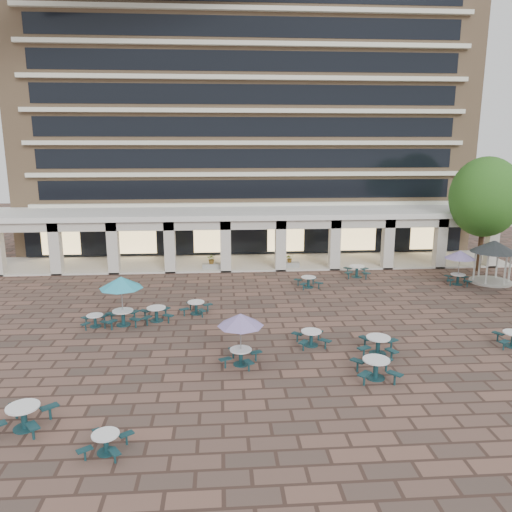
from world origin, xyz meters
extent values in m
plane|color=brown|center=(0.00, 0.00, 0.00)|extent=(120.00, 120.00, 0.00)
cube|color=#A27F5B|center=(0.00, 25.50, 11.00)|extent=(40.00, 15.00, 22.00)
cube|color=silver|center=(0.00, 17.75, 4.50)|extent=(36.80, 0.50, 0.35)
cube|color=black|center=(0.00, 17.98, 5.80)|extent=(35.20, 0.05, 1.60)
cube|color=silver|center=(0.00, 17.75, 7.10)|extent=(36.80, 0.50, 0.35)
cube|color=black|center=(0.00, 17.98, 8.40)|extent=(35.20, 0.05, 1.60)
cube|color=silver|center=(0.00, 17.75, 9.70)|extent=(36.80, 0.50, 0.35)
cube|color=black|center=(0.00, 17.98, 11.00)|extent=(35.20, 0.05, 1.60)
cube|color=silver|center=(0.00, 17.75, 12.30)|extent=(36.80, 0.50, 0.35)
cube|color=black|center=(0.00, 17.98, 13.60)|extent=(35.20, 0.05, 1.60)
cube|color=silver|center=(0.00, 17.75, 14.90)|extent=(36.80, 0.50, 0.35)
cube|color=black|center=(0.00, 17.98, 16.20)|extent=(35.20, 0.05, 1.60)
cube|color=silver|center=(0.00, 17.75, 17.50)|extent=(36.80, 0.50, 0.35)
cube|color=black|center=(0.00, 17.98, 18.80)|extent=(35.20, 0.05, 1.60)
cube|color=silver|center=(0.00, 17.75, 20.10)|extent=(36.80, 0.50, 0.35)
cube|color=white|center=(0.00, 15.00, 4.20)|extent=(42.00, 6.60, 0.40)
cube|color=beige|center=(0.00, 12.15, 3.75)|extent=(42.00, 0.30, 0.90)
cube|color=black|center=(0.00, 17.70, 1.80)|extent=(38.00, 0.15, 3.20)
cube|color=beige|center=(0.00, 15.00, 0.06)|extent=(42.00, 6.00, 0.12)
cube|color=beige|center=(-14.78, 12.40, 2.00)|extent=(0.80, 0.80, 4.00)
cube|color=beige|center=(-10.56, 12.40, 2.00)|extent=(0.80, 0.80, 4.00)
cube|color=beige|center=(-6.33, 12.40, 2.00)|extent=(0.80, 0.80, 4.00)
cube|color=beige|center=(-2.11, 12.40, 2.00)|extent=(0.80, 0.80, 4.00)
cube|color=beige|center=(2.11, 12.40, 2.00)|extent=(0.80, 0.80, 4.00)
cube|color=beige|center=(6.33, 12.40, 2.00)|extent=(0.80, 0.80, 4.00)
cube|color=beige|center=(10.56, 12.40, 2.00)|extent=(0.80, 0.80, 4.00)
cube|color=beige|center=(14.78, 12.40, 2.00)|extent=(0.80, 0.80, 4.00)
cube|color=beige|center=(19.00, 12.40, 2.00)|extent=(0.80, 0.80, 4.00)
cube|color=#FFD88C|center=(-16.00, 17.55, 1.60)|extent=(3.20, 0.08, 2.40)
cube|color=#FFD88C|center=(-9.60, 17.55, 1.60)|extent=(3.20, 0.08, 2.40)
cube|color=#FFD88C|center=(-3.20, 17.55, 1.60)|extent=(3.20, 0.08, 2.40)
cube|color=#FFD88C|center=(3.20, 17.55, 1.60)|extent=(3.20, 0.08, 2.40)
cube|color=#FFD88C|center=(9.60, 17.55, 1.60)|extent=(3.20, 0.08, 2.40)
cube|color=#FFD88C|center=(16.00, 17.55, 1.60)|extent=(3.20, 0.08, 2.40)
cylinder|color=#163D44|center=(-9.33, -8.94, 0.02)|extent=(0.79, 0.79, 0.04)
cylinder|color=#163D44|center=(-9.33, -8.94, 0.37)|extent=(0.20, 0.20, 0.74)
cylinder|color=white|center=(-9.33, -8.94, 0.82)|extent=(1.12, 1.12, 0.06)
cube|color=#163D44|center=(-8.64, -8.40, 0.49)|extent=(0.68, 0.63, 0.06)
cylinder|color=#163D44|center=(-8.64, -8.40, 0.24)|extent=(0.09, 0.09, 0.47)
cube|color=#163D44|center=(-9.87, -8.25, 0.49)|extent=(0.63, 0.68, 0.06)
cylinder|color=#163D44|center=(-9.87, -8.25, 0.24)|extent=(0.09, 0.09, 0.47)
cube|color=#163D44|center=(-8.79, -9.63, 0.49)|extent=(0.63, 0.68, 0.06)
cylinder|color=#163D44|center=(-8.79, -9.63, 0.24)|extent=(0.09, 0.09, 0.47)
cylinder|color=#163D44|center=(-6.21, -10.54, 0.02)|extent=(0.61, 0.61, 0.04)
cylinder|color=#163D44|center=(-6.21, -10.54, 0.29)|extent=(0.16, 0.16, 0.58)
cylinder|color=white|center=(-6.21, -10.54, 0.64)|extent=(0.88, 0.88, 0.04)
cube|color=#163D44|center=(-5.64, -10.16, 0.39)|extent=(0.54, 0.47, 0.04)
cylinder|color=#163D44|center=(-5.64, -10.16, 0.18)|extent=(0.07, 0.07, 0.37)
cube|color=#163D44|center=(-6.59, -9.97, 0.39)|extent=(0.47, 0.54, 0.04)
cylinder|color=#163D44|center=(-6.59, -9.97, 0.18)|extent=(0.07, 0.07, 0.37)
cube|color=#163D44|center=(-6.78, -10.92, 0.39)|extent=(0.54, 0.47, 0.04)
cylinder|color=#163D44|center=(-6.78, -10.92, 0.18)|extent=(0.07, 0.07, 0.37)
cube|color=#163D44|center=(-5.83, -11.11, 0.39)|extent=(0.47, 0.54, 0.04)
cylinder|color=#163D44|center=(-5.83, -11.11, 0.18)|extent=(0.07, 0.07, 0.37)
cylinder|color=#163D44|center=(3.92, -6.08, 0.02)|extent=(0.79, 0.79, 0.05)
cylinder|color=#163D44|center=(3.92, -6.08, 0.37)|extent=(0.20, 0.20, 0.75)
cylinder|color=white|center=(3.92, -6.08, 0.83)|extent=(1.13, 1.13, 0.06)
cube|color=#163D44|center=(4.58, -5.49, 0.50)|extent=(0.68, 0.65, 0.06)
cylinder|color=#163D44|center=(4.58, -5.49, 0.24)|extent=(0.09, 0.09, 0.48)
cube|color=#163D44|center=(3.33, -5.42, 0.50)|extent=(0.65, 0.68, 0.06)
cylinder|color=#163D44|center=(3.33, -5.42, 0.24)|extent=(0.09, 0.09, 0.48)
cube|color=#163D44|center=(3.27, -6.67, 0.50)|extent=(0.68, 0.65, 0.06)
cylinder|color=#163D44|center=(3.27, -6.67, 0.24)|extent=(0.09, 0.09, 0.48)
cube|color=#163D44|center=(4.51, -6.74, 0.50)|extent=(0.65, 0.68, 0.06)
cylinder|color=#163D44|center=(4.51, -6.74, 0.24)|extent=(0.09, 0.09, 0.48)
cylinder|color=#163D44|center=(11.58, -3.28, 0.02)|extent=(0.69, 0.69, 0.04)
cube|color=#163D44|center=(11.20, -2.61, 0.43)|extent=(0.50, 0.60, 0.05)
cylinder|color=#163D44|center=(11.20, -2.61, 0.21)|extent=(0.08, 0.08, 0.41)
cube|color=#163D44|center=(10.91, -3.65, 0.43)|extent=(0.60, 0.50, 0.05)
cylinder|color=#163D44|center=(10.91, -3.65, 0.21)|extent=(0.08, 0.08, 0.41)
cylinder|color=#163D44|center=(-7.82, 1.06, 0.02)|extent=(0.78, 0.78, 0.04)
cylinder|color=#163D44|center=(-7.82, 1.06, 0.37)|extent=(0.20, 0.20, 0.74)
cylinder|color=white|center=(-7.82, 1.06, 0.81)|extent=(1.11, 1.11, 0.06)
cube|color=#163D44|center=(-7.34, 1.79, 0.49)|extent=(0.60, 0.68, 0.06)
cylinder|color=#163D44|center=(-7.34, 1.79, 0.23)|extent=(0.09, 0.09, 0.47)
cube|color=#163D44|center=(-8.54, 1.54, 0.49)|extent=(0.68, 0.60, 0.06)
cylinder|color=#163D44|center=(-8.54, 1.54, 0.23)|extent=(0.09, 0.09, 0.47)
cube|color=#163D44|center=(-8.29, 0.34, 0.49)|extent=(0.60, 0.68, 0.06)
cylinder|color=#163D44|center=(-8.29, 0.34, 0.23)|extent=(0.09, 0.09, 0.47)
cube|color=#163D44|center=(-7.09, 0.59, 0.49)|extent=(0.68, 0.60, 0.06)
cylinder|color=#163D44|center=(-7.09, 0.59, 0.23)|extent=(0.09, 0.09, 0.47)
cylinder|color=gray|center=(-7.82, 1.06, 1.34)|extent=(0.06, 0.06, 2.67)
cone|color=#2D9DBB|center=(-7.82, 1.06, 2.40)|extent=(2.34, 2.34, 0.61)
cylinder|color=#163D44|center=(-9.28, 0.94, 0.02)|extent=(0.61, 0.61, 0.04)
cylinder|color=#163D44|center=(-9.28, 0.94, 0.29)|extent=(0.16, 0.16, 0.58)
cylinder|color=white|center=(-9.28, 0.94, 0.64)|extent=(0.88, 0.88, 0.04)
cube|color=#163D44|center=(-8.92, 1.52, 0.39)|extent=(0.46, 0.54, 0.04)
cylinder|color=#163D44|center=(-8.92, 1.52, 0.18)|extent=(0.07, 0.07, 0.37)
cube|color=#163D44|center=(-9.86, 1.30, 0.39)|extent=(0.54, 0.46, 0.04)
cylinder|color=#163D44|center=(-9.86, 1.30, 0.18)|extent=(0.07, 0.07, 0.37)
cube|color=#163D44|center=(-9.64, 0.35, 0.39)|extent=(0.46, 0.54, 0.04)
cylinder|color=#163D44|center=(-9.64, 0.35, 0.18)|extent=(0.07, 0.07, 0.37)
cube|color=#163D44|center=(-8.70, 0.58, 0.39)|extent=(0.54, 0.46, 0.04)
cylinder|color=#163D44|center=(-8.70, 0.58, 0.18)|extent=(0.07, 0.07, 0.37)
cylinder|color=#163D44|center=(-1.66, -4.36, 0.02)|extent=(0.69, 0.69, 0.04)
cylinder|color=#163D44|center=(-1.66, -4.36, 0.32)|extent=(0.18, 0.18, 0.65)
cylinder|color=white|center=(-1.66, -4.36, 0.71)|extent=(0.98, 0.98, 0.05)
cube|color=#163D44|center=(-0.97, -4.04, 0.43)|extent=(0.60, 0.47, 0.05)
cylinder|color=#163D44|center=(-0.97, -4.04, 0.21)|extent=(0.08, 0.08, 0.41)
cube|color=#163D44|center=(-1.98, -3.66, 0.43)|extent=(0.47, 0.60, 0.05)
cylinder|color=#163D44|center=(-1.98, -3.66, 0.21)|extent=(0.08, 0.08, 0.41)
cube|color=#163D44|center=(-2.36, -4.68, 0.43)|extent=(0.60, 0.47, 0.05)
cylinder|color=#163D44|center=(-2.36, -4.68, 0.21)|extent=(0.08, 0.08, 0.41)
cube|color=#163D44|center=(-1.35, -5.05, 0.43)|extent=(0.47, 0.60, 0.05)
cylinder|color=#163D44|center=(-1.35, -5.05, 0.21)|extent=(0.08, 0.08, 0.41)
cylinder|color=gray|center=(-1.66, -4.36, 1.17)|extent=(0.05, 0.05, 2.35)
cone|color=#8672B3|center=(-1.66, -4.36, 2.10)|extent=(2.06, 2.06, 0.54)
cylinder|color=#163D44|center=(4.78, -3.67, 0.02)|extent=(0.78, 0.78, 0.04)
cylinder|color=#163D44|center=(4.78, -3.67, 0.37)|extent=(0.20, 0.20, 0.74)
cylinder|color=white|center=(4.78, -3.67, 0.81)|extent=(1.12, 1.12, 0.06)
cube|color=#163D44|center=(5.56, -3.28, 0.49)|extent=(0.69, 0.55, 0.06)
cylinder|color=#163D44|center=(5.56, -3.28, 0.23)|extent=(0.09, 0.09, 0.47)
cube|color=#163D44|center=(4.39, -2.89, 0.49)|extent=(0.55, 0.69, 0.06)
cylinder|color=#163D44|center=(4.39, -2.89, 0.23)|extent=(0.09, 0.09, 0.47)
cube|color=#163D44|center=(4.00, -4.06, 0.49)|extent=(0.69, 0.55, 0.06)
cylinder|color=#163D44|center=(4.00, -4.06, 0.23)|extent=(0.09, 0.09, 0.47)
cube|color=#163D44|center=(5.17, -4.44, 0.49)|extent=(0.55, 0.69, 0.06)
cylinder|color=#163D44|center=(5.17, -4.44, 0.23)|extent=(0.09, 0.09, 0.47)
cylinder|color=#163D44|center=(-6.09, 1.59, 0.02)|extent=(0.73, 0.73, 0.04)
cylinder|color=#163D44|center=(-6.09, 1.59, 0.35)|extent=(0.19, 0.19, 0.69)
cylinder|color=white|center=(-6.09, 1.59, 0.76)|extent=(1.05, 1.05, 0.05)
cube|color=#163D44|center=(-5.67, 2.28, 0.46)|extent=(0.55, 0.64, 0.05)
cylinder|color=#163D44|center=(-5.67, 2.28, 0.22)|extent=(0.08, 0.08, 0.44)
cube|color=#163D44|center=(-6.79, 2.02, 0.46)|extent=(0.64, 0.55, 0.05)
cylinder|color=#163D44|center=(-6.79, 2.02, 0.22)|extent=(0.08, 0.08, 0.44)
cube|color=#163D44|center=(-6.52, 0.89, 0.46)|extent=(0.55, 0.64, 0.05)
cylinder|color=#163D44|center=(-6.52, 0.89, 0.22)|extent=(0.08, 0.08, 0.44)
cube|color=#163D44|center=(-5.40, 1.16, 0.46)|extent=(0.64, 0.55, 0.05)
cylinder|color=#163D44|center=(-5.40, 1.16, 0.22)|extent=(0.08, 0.08, 0.44)
cylinder|color=#163D44|center=(3.47, 7.54, 0.02)|extent=(0.70, 0.70, 0.04)
cylinder|color=#163D44|center=(3.47, 7.54, 0.33)|extent=(0.18, 0.18, 0.66)
cylinder|color=white|center=(3.47, 7.54, 0.73)|extent=(1.00, 1.00, 0.05)
cube|color=#163D44|center=(3.91, 8.17, 0.44)|extent=(0.55, 0.61, 0.05)
cylinder|color=#163D44|center=(3.91, 8.17, 0.21)|extent=(0.08, 0.08, 0.42)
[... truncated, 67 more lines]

